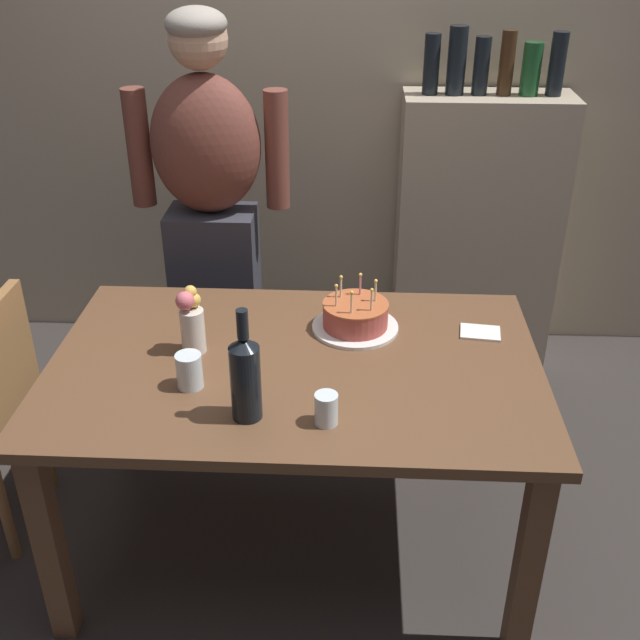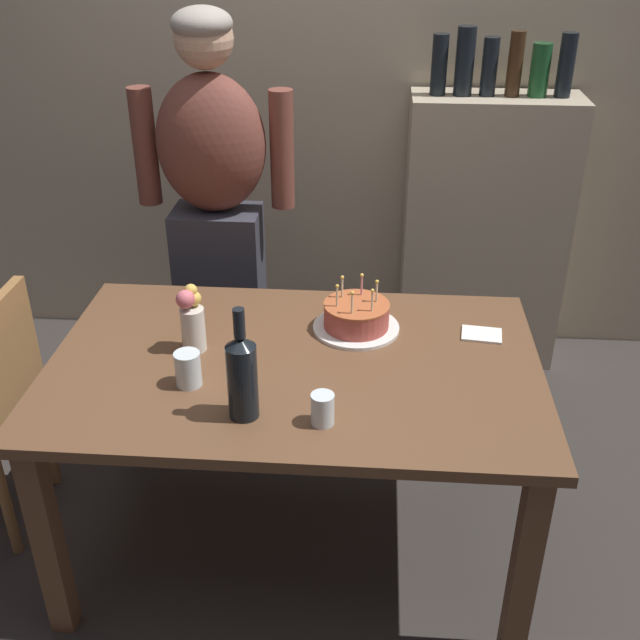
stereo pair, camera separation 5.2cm
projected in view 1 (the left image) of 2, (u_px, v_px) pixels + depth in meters
name	position (u px, v px, depth m)	size (l,w,h in m)	color
ground_plane	(298.00, 539.00, 2.69)	(10.00, 10.00, 0.00)	#332D2B
back_wall	(320.00, 70.00, 3.41)	(5.20, 0.10, 2.60)	tan
dining_table	(295.00, 388.00, 2.38)	(1.50, 0.96, 0.74)	brown
birthday_cake	(355.00, 317.00, 2.49)	(0.28, 0.28, 0.17)	white
water_glass_near	(189.00, 371.00, 2.19)	(0.08, 0.08, 0.11)	silver
water_glass_far	(326.00, 409.00, 2.04)	(0.06, 0.06, 0.09)	silver
wine_bottle	(245.00, 376.00, 2.02)	(0.08, 0.08, 0.33)	black
napkin_stack	(480.00, 332.00, 2.48)	(0.13, 0.10, 0.01)	white
flower_vase	(191.00, 320.00, 2.33)	(0.08, 0.08, 0.22)	silver
person_man_bearded	(211.00, 222.00, 2.97)	(0.61, 0.27, 1.66)	#33333D
shelf_cabinet	(476.00, 229.00, 3.51)	(0.73, 0.30, 1.52)	tan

